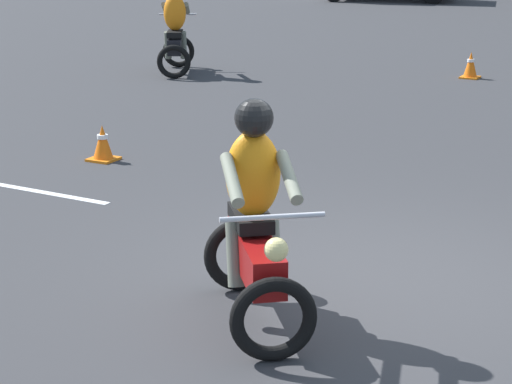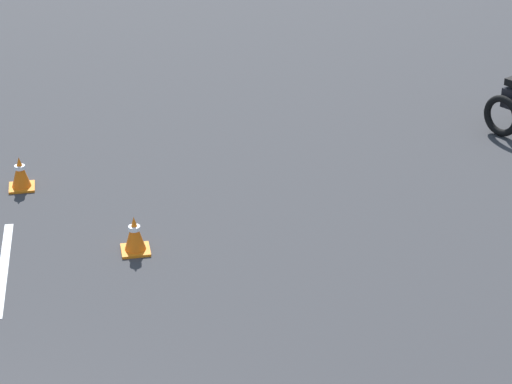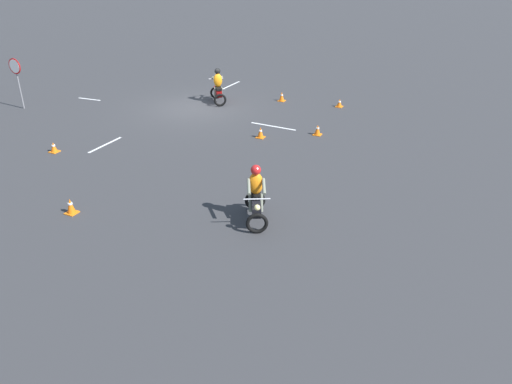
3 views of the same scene
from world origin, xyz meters
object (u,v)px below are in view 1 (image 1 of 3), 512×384
(motorcycle_rider_background, at_px, (176,33))
(traffic_cone_near_right, at_px, (103,143))
(motorcycle_rider_foreground, at_px, (255,227))
(traffic_cone_far_right, at_px, (471,65))

(motorcycle_rider_background, relative_size, traffic_cone_near_right, 3.83)
(motorcycle_rider_background, bearing_deg, motorcycle_rider_foreground, -83.30)
(motorcycle_rider_background, xyz_separation_m, traffic_cone_near_right, (2.68, -5.92, -0.52))
(motorcycle_rider_background, bearing_deg, traffic_cone_near_right, -93.98)
(motorcycle_rider_foreground, relative_size, motorcycle_rider_background, 1.00)
(motorcycle_rider_foreground, relative_size, traffic_cone_far_right, 3.56)
(motorcycle_rider_background, height_order, traffic_cone_far_right, motorcycle_rider_background)
(motorcycle_rider_foreground, height_order, motorcycle_rider_background, same)
(motorcycle_rider_background, xyz_separation_m, traffic_cone_far_right, (4.91, 1.95, -0.50))
(traffic_cone_near_right, relative_size, traffic_cone_far_right, 0.93)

